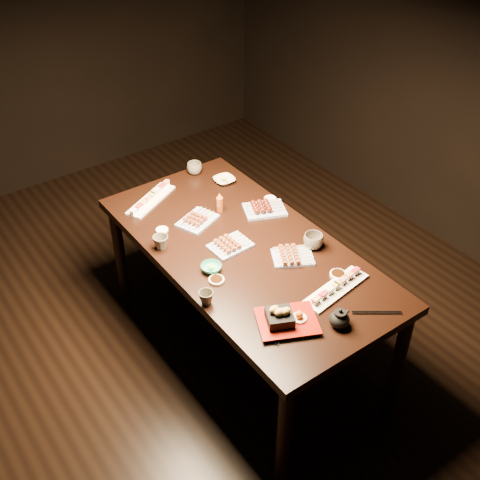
% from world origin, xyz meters
% --- Properties ---
extents(ground, '(5.00, 5.00, 0.00)m').
position_xyz_m(ground, '(0.00, 0.00, 0.00)').
color(ground, black).
rests_on(ground, ground).
extents(dining_table, '(1.02, 1.86, 0.75)m').
position_xyz_m(dining_table, '(0.15, -0.05, 0.38)').
color(dining_table, black).
rests_on(dining_table, ground).
extents(sushi_platter_near, '(0.41, 0.17, 0.05)m').
position_xyz_m(sushi_platter_near, '(0.31, -0.60, 0.77)').
color(sushi_platter_near, white).
rests_on(sushi_platter_near, dining_table).
extents(sushi_platter_far, '(0.39, 0.27, 0.05)m').
position_xyz_m(sushi_platter_far, '(-0.05, 0.66, 0.77)').
color(sushi_platter_far, white).
rests_on(sushi_platter_far, dining_table).
extents(yakitori_plate_center, '(0.23, 0.17, 0.06)m').
position_xyz_m(yakitori_plate_center, '(0.08, 0.00, 0.78)').
color(yakitori_plate_center, '#828EB6').
rests_on(yakitori_plate_center, dining_table).
extents(yakitori_plate_right, '(0.26, 0.24, 0.05)m').
position_xyz_m(yakitori_plate_right, '(0.30, -0.27, 0.78)').
color(yakitori_plate_right, '#828EB6').
rests_on(yakitori_plate_right, dining_table).
extents(yakitori_plate_left, '(0.27, 0.23, 0.06)m').
position_xyz_m(yakitori_plate_left, '(0.06, 0.31, 0.78)').
color(yakitori_plate_left, '#828EB6').
rests_on(yakitori_plate_left, dining_table).
extents(tsukune_plate, '(0.29, 0.25, 0.06)m').
position_xyz_m(tsukune_plate, '(0.45, 0.17, 0.78)').
color(tsukune_plate, '#828EB6').
rests_on(tsukune_plate, dining_table).
extents(edamame_bowl_green, '(0.15, 0.15, 0.03)m').
position_xyz_m(edamame_bowl_green, '(-0.11, -0.10, 0.77)').
color(edamame_bowl_green, teal).
rests_on(edamame_bowl_green, dining_table).
extents(edamame_bowl_cream, '(0.14, 0.14, 0.03)m').
position_xyz_m(edamame_bowl_cream, '(0.43, 0.57, 0.77)').
color(edamame_bowl_cream, beige).
rests_on(edamame_bowl_cream, dining_table).
extents(tempura_tray, '(0.35, 0.32, 0.10)m').
position_xyz_m(tempura_tray, '(-0.04, -0.63, 0.80)').
color(tempura_tray, black).
rests_on(tempura_tray, dining_table).
extents(teacup_near_left, '(0.09, 0.09, 0.07)m').
position_xyz_m(teacup_near_left, '(-0.27, -0.29, 0.78)').
color(teacup_near_left, '#534C3F').
rests_on(teacup_near_left, dining_table).
extents(teacup_mid_right, '(0.12, 0.12, 0.08)m').
position_xyz_m(teacup_mid_right, '(0.45, -0.27, 0.79)').
color(teacup_mid_right, '#534C3F').
rests_on(teacup_mid_right, dining_table).
extents(teacup_far_left, '(0.10, 0.10, 0.08)m').
position_xyz_m(teacup_far_left, '(-0.23, 0.21, 0.79)').
color(teacup_far_left, '#534C3F').
rests_on(teacup_far_left, dining_table).
extents(teacup_far_right, '(0.10, 0.10, 0.08)m').
position_xyz_m(teacup_far_right, '(0.34, 0.78, 0.79)').
color(teacup_far_right, '#534C3F').
rests_on(teacup_far_right, dining_table).
extents(teapot, '(0.13, 0.13, 0.10)m').
position_xyz_m(teapot, '(0.15, -0.78, 0.80)').
color(teapot, black).
rests_on(teapot, dining_table).
extents(condiment_bottle, '(0.04, 0.04, 0.12)m').
position_xyz_m(condiment_bottle, '(0.23, 0.32, 0.81)').
color(condiment_bottle, maroon).
rests_on(condiment_bottle, dining_table).
extents(sauce_dish_west, '(0.10, 0.10, 0.01)m').
position_xyz_m(sauce_dish_west, '(-0.14, -0.19, 0.76)').
color(sauce_dish_west, white).
rests_on(sauce_dish_west, dining_table).
extents(sauce_dish_east, '(0.07, 0.07, 0.01)m').
position_xyz_m(sauce_dish_east, '(0.55, 0.24, 0.76)').
color(sauce_dish_east, white).
rests_on(sauce_dish_east, dining_table).
extents(sauce_dish_se, '(0.10, 0.10, 0.01)m').
position_xyz_m(sauce_dish_se, '(0.39, -0.52, 0.76)').
color(sauce_dish_se, white).
rests_on(sauce_dish_se, dining_table).
extents(sauce_dish_nw, '(0.09, 0.09, 0.01)m').
position_xyz_m(sauce_dish_nw, '(-0.15, 0.35, 0.76)').
color(sauce_dish_nw, white).
rests_on(sauce_dish_nw, dining_table).
extents(chopsticks_near, '(0.20, 0.13, 0.01)m').
position_xyz_m(chopsticks_near, '(-0.07, -0.66, 0.75)').
color(chopsticks_near, black).
rests_on(chopsticks_near, dining_table).
extents(chopsticks_se, '(0.21, 0.16, 0.01)m').
position_xyz_m(chopsticks_se, '(0.35, -0.83, 0.75)').
color(chopsticks_se, black).
rests_on(chopsticks_se, dining_table).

